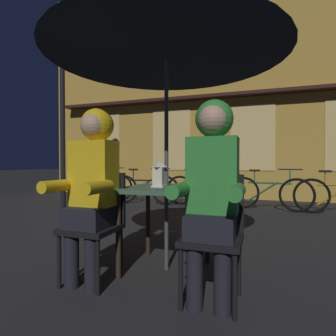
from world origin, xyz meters
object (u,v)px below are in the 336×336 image
Objects in this scene: chair_left at (96,219)px; person_left_hooded at (92,176)px; bicycle_nearest at (100,187)px; chair_right at (213,229)px; bicycle_third at (201,190)px; bicycle_fourth at (269,193)px; bicycle_second at (144,189)px; cafe_table at (166,198)px; patio_umbrella at (166,37)px; street_lamp at (62,76)px; lantern at (159,173)px; person_right_hooded at (212,179)px.

chair_left is 0.36m from person_left_hooded.
person_left_hooded is 0.84× the size of bicycle_nearest.
chair_right is 4.12m from bicycle_third.
chair_left is at bearing -109.82° from bicycle_fourth.
bicycle_second and bicycle_fourth have the same top height.
bicycle_nearest is 1.29m from bicycle_second.
cafe_table is at bearing 142.45° from chair_right.
street_lamp reaches higher than patio_umbrella.
street_lamp is (-2.97, 2.33, 1.85)m from lantern.
chair_right is 0.52× the size of bicycle_fourth.
bicycle_third is at bearing 102.96° from person_right_hooded.
street_lamp is at bearing -152.18° from bicycle_third.
person_left_hooded is 0.83× the size of bicycle_second.
person_right_hooded is at bearing -60.38° from bicycle_second.
bicycle_third is (0.02, 4.06, -0.50)m from person_left_hooded.
patio_umbrella is at bearing 0.00° from cafe_table.
chair_left is 4.11m from bicycle_second.
chair_right is at bearing -76.86° from bicycle_third.
cafe_table is 3.96m from bicycle_second.
bicycle_third is (-0.46, 3.64, -0.29)m from cafe_table.
lantern is 3.74m from bicycle_third.
lantern is 4.20m from street_lamp.
street_lamp is (-2.54, 2.71, 1.87)m from person_left_hooded.
bicycle_fourth is at bearing 75.24° from cafe_table.
bicycle_nearest is at bearing 128.82° from lantern.
person_left_hooded is 0.84× the size of bicycle_fourth.
person_right_hooded reaches higher than chair_left.
bicycle_third is (-0.94, 4.01, -0.14)m from chair_right.
bicycle_nearest and bicycle_third have the same top height.
bicycle_second is at bearing 115.61° from lantern.
bicycle_third is at bearing 89.65° from chair_left.
patio_umbrella is at bearing 138.43° from person_right_hooded.
chair_right is 3.98m from bicycle_fourth.
bicycle_third is (-0.46, 3.64, -1.71)m from patio_umbrella.
patio_umbrella is 2.66× the size of chair_left.
cafe_table is 0.19× the size of street_lamp.
bicycle_second is at bearing 44.76° from street_lamp.
person_right_hooded is at bearing -77.04° from bicycle_third.
street_lamp is at bearing -88.87° from bicycle_nearest.
lantern reaches higher than chair_right.
person_left_hooded is 1.00× the size of person_right_hooded.
street_lamp is 2.31× the size of bicycle_third.
patio_umbrella is at bearing -37.04° from street_lamp.
bicycle_third is at bearing 177.63° from bicycle_fourth.
person_left_hooded reaches higher than lantern.
patio_umbrella is at bearing -50.33° from bicycle_nearest.
person_left_hooded reaches higher than bicycle_second.
person_right_hooded is at bearing -37.69° from street_lamp.
lantern is at bearing -139.19° from cafe_table.
street_lamp is 2.34× the size of bicycle_nearest.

